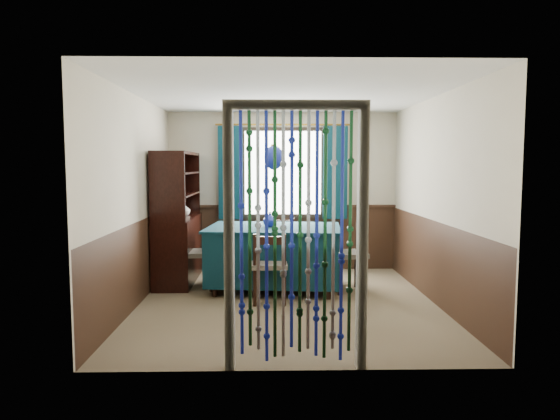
{
  "coord_description": "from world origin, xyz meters",
  "views": [
    {
      "loc": [
        -0.21,
        -5.93,
        1.67
      ],
      "look_at": [
        -0.08,
        0.5,
        1.09
      ],
      "focal_mm": 32.0,
      "sensor_mm": 36.0,
      "label": 1
    }
  ],
  "objects_px": {
    "chair_far": "(281,246)",
    "bowl_shelf": "(177,193)",
    "chair_right": "(350,255)",
    "pendant_lamp": "(274,158)",
    "vase_table": "(270,220)",
    "vase_sideboard": "(185,209)",
    "dining_table": "(274,253)",
    "chair_near": "(269,266)",
    "chair_left": "(196,254)",
    "sideboard": "(178,237)"
  },
  "relations": [
    {
      "from": "vase_table",
      "to": "pendant_lamp",
      "type": "bearing_deg",
      "value": -6.64
    },
    {
      "from": "chair_near",
      "to": "vase_table",
      "type": "relative_size",
      "value": 4.89
    },
    {
      "from": "chair_far",
      "to": "chair_near",
      "type": "bearing_deg",
      "value": 89.2
    },
    {
      "from": "vase_table",
      "to": "vase_sideboard",
      "type": "relative_size",
      "value": 0.92
    },
    {
      "from": "chair_near",
      "to": "chair_far",
      "type": "distance_m",
      "value": 1.48
    },
    {
      "from": "chair_right",
      "to": "vase_sideboard",
      "type": "distance_m",
      "value": 2.56
    },
    {
      "from": "chair_right",
      "to": "vase_table",
      "type": "relative_size",
      "value": 5.2
    },
    {
      "from": "pendant_lamp",
      "to": "chair_near",
      "type": "bearing_deg",
      "value": -95.15
    },
    {
      "from": "chair_left",
      "to": "vase_table",
      "type": "height_order",
      "value": "vase_table"
    },
    {
      "from": "dining_table",
      "to": "pendant_lamp",
      "type": "height_order",
      "value": "pendant_lamp"
    },
    {
      "from": "pendant_lamp",
      "to": "chair_far",
      "type": "bearing_deg",
      "value": 81.25
    },
    {
      "from": "chair_right",
      "to": "pendant_lamp",
      "type": "relative_size",
      "value": 1.03
    },
    {
      "from": "sideboard",
      "to": "vase_sideboard",
      "type": "xyz_separation_m",
      "value": [
        0.06,
        0.27,
        0.39
      ]
    },
    {
      "from": "bowl_shelf",
      "to": "sideboard",
      "type": "bearing_deg",
      "value": 99.99
    },
    {
      "from": "chair_left",
      "to": "vase_table",
      "type": "relative_size",
      "value": 5.07
    },
    {
      "from": "chair_far",
      "to": "sideboard",
      "type": "height_order",
      "value": "sideboard"
    },
    {
      "from": "chair_near",
      "to": "vase_table",
      "type": "distance_m",
      "value": 0.85
    },
    {
      "from": "chair_far",
      "to": "pendant_lamp",
      "type": "relative_size",
      "value": 0.97
    },
    {
      "from": "sideboard",
      "to": "vase_table",
      "type": "xyz_separation_m",
      "value": [
        1.33,
        -0.49,
        0.3
      ]
    },
    {
      "from": "pendant_lamp",
      "to": "vase_sideboard",
      "type": "xyz_separation_m",
      "value": [
        -1.32,
        0.77,
        -0.75
      ]
    },
    {
      "from": "dining_table",
      "to": "vase_sideboard",
      "type": "distance_m",
      "value": 1.62
    },
    {
      "from": "sideboard",
      "to": "chair_right",
      "type": "bearing_deg",
      "value": -14.89
    },
    {
      "from": "chair_near",
      "to": "bowl_shelf",
      "type": "distance_m",
      "value": 1.73
    },
    {
      "from": "sideboard",
      "to": "pendant_lamp",
      "type": "bearing_deg",
      "value": -20.13
    },
    {
      "from": "chair_near",
      "to": "chair_right",
      "type": "bearing_deg",
      "value": 27.21
    },
    {
      "from": "chair_far",
      "to": "chair_left",
      "type": "relative_size",
      "value": 0.96
    },
    {
      "from": "pendant_lamp",
      "to": "vase_table",
      "type": "height_order",
      "value": "pendant_lamp"
    },
    {
      "from": "pendant_lamp",
      "to": "vase_table",
      "type": "xyz_separation_m",
      "value": [
        -0.05,
        0.01,
        -0.83
      ]
    },
    {
      "from": "bowl_shelf",
      "to": "vase_sideboard",
      "type": "distance_m",
      "value": 0.67
    },
    {
      "from": "vase_table",
      "to": "chair_left",
      "type": "bearing_deg",
      "value": 177.5
    },
    {
      "from": "sideboard",
      "to": "chair_far",
      "type": "bearing_deg",
      "value": 10.08
    },
    {
      "from": "chair_far",
      "to": "vase_sideboard",
      "type": "xyz_separation_m",
      "value": [
        -1.44,
        -0.01,
        0.56
      ]
    },
    {
      "from": "pendant_lamp",
      "to": "sideboard",
      "type": "bearing_deg",
      "value": 160.07
    },
    {
      "from": "chair_left",
      "to": "vase_sideboard",
      "type": "bearing_deg",
      "value": -165.17
    },
    {
      "from": "chair_left",
      "to": "chair_right",
      "type": "bearing_deg",
      "value": 79.97
    },
    {
      "from": "chair_far",
      "to": "bowl_shelf",
      "type": "distance_m",
      "value": 1.77
    },
    {
      "from": "chair_far",
      "to": "pendant_lamp",
      "type": "xyz_separation_m",
      "value": [
        -0.12,
        -0.77,
        1.31
      ]
    },
    {
      "from": "bowl_shelf",
      "to": "chair_left",
      "type": "bearing_deg",
      "value": -22.57
    },
    {
      "from": "dining_table",
      "to": "chair_left",
      "type": "bearing_deg",
      "value": -177.23
    },
    {
      "from": "chair_far",
      "to": "sideboard",
      "type": "bearing_deg",
      "value": 16.52
    },
    {
      "from": "chair_right",
      "to": "pendant_lamp",
      "type": "bearing_deg",
      "value": 73.59
    },
    {
      "from": "vase_sideboard",
      "to": "sideboard",
      "type": "bearing_deg",
      "value": -102.75
    },
    {
      "from": "dining_table",
      "to": "bowl_shelf",
      "type": "xyz_separation_m",
      "value": [
        -1.32,
        0.16,
        0.81
      ]
    },
    {
      "from": "chair_right",
      "to": "chair_far",
      "type": "bearing_deg",
      "value": 35.51
    },
    {
      "from": "chair_near",
      "to": "chair_left",
      "type": "distance_m",
      "value": 1.25
    },
    {
      "from": "chair_far",
      "to": "chair_right",
      "type": "distance_m",
      "value": 1.27
    },
    {
      "from": "chair_left",
      "to": "chair_right",
      "type": "relative_size",
      "value": 0.98
    },
    {
      "from": "chair_far",
      "to": "chair_left",
      "type": "xyz_separation_m",
      "value": [
        -1.18,
        -0.72,
        0.02
      ]
    },
    {
      "from": "sideboard",
      "to": "vase_table",
      "type": "distance_m",
      "value": 1.45
    },
    {
      "from": "chair_near",
      "to": "chair_right",
      "type": "relative_size",
      "value": 0.94
    }
  ]
}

